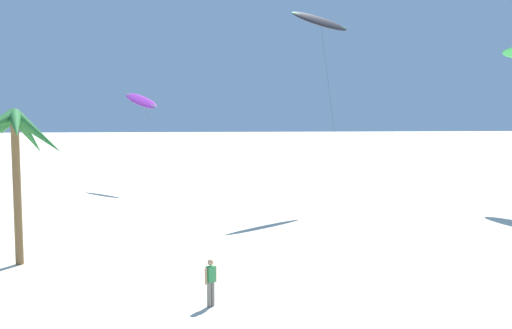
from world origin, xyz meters
TOP-DOWN VIEW (x-y plane):
  - palm_tree_4 at (-5.69, 32.52)m, footprint 4.14×4.57m
  - flying_kite_0 at (9.67, 47.34)m, footprint 4.83×9.15m
  - flying_kite_10 at (-3.20, 56.82)m, footprint 5.61×8.00m
  - person_near_left at (2.54, 26.42)m, footprint 0.40×0.37m

SIDE VIEW (x-z plane):
  - person_near_left at x=2.54m, z-range 0.08..1.71m
  - palm_tree_4 at x=-5.69m, z-range 2.08..8.71m
  - flying_kite_10 at x=-3.20m, z-range 3.05..10.94m
  - flying_kite_0 at x=9.67m, z-range 5.70..18.56m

